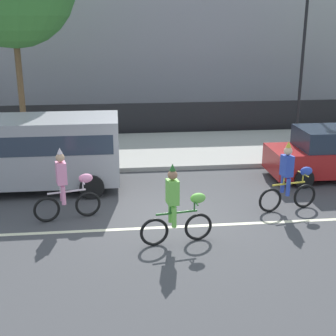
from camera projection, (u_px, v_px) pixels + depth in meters
ground_plane at (169, 219)px, 12.07m from camera, size 80.00×80.00×0.00m
road_centre_line at (171, 227)px, 11.60m from camera, size 36.00×0.14×0.01m
sidewalk_curb at (150, 150)px, 18.20m from camera, size 60.00×5.00×0.15m
fence_line at (145, 119)px, 20.76m from camera, size 40.00×0.08×1.40m
building_backdrop at (117, 47)px, 27.98m from camera, size 28.00×8.00×6.69m
parade_cyclist_pink at (67, 188)px, 11.83m from camera, size 1.68×0.59×1.92m
parade_cyclist_lime at (177, 209)px, 10.54m from camera, size 1.71×0.53×1.92m
parade_cyclist_cobalt at (289, 180)px, 12.41m from camera, size 1.70×0.54×1.92m
parked_van_grey at (37, 148)px, 13.86m from camera, size 5.00×2.22×2.18m
parked_car_red at (332, 154)px, 15.03m from camera, size 4.10×1.92×1.64m
street_lamp_post at (304, 44)px, 18.29m from camera, size 0.36×0.36×5.86m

